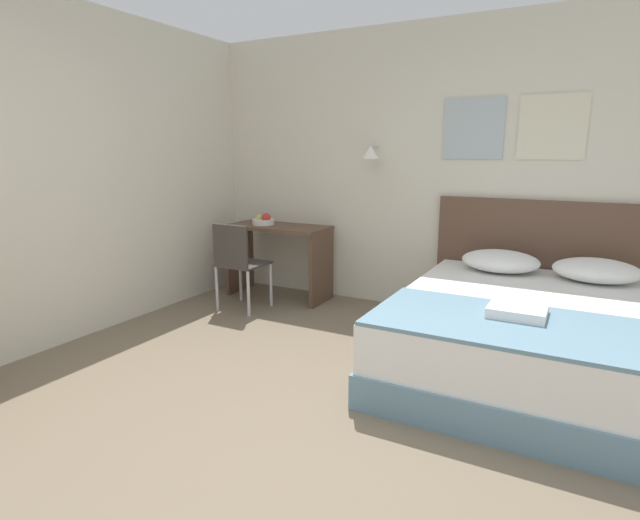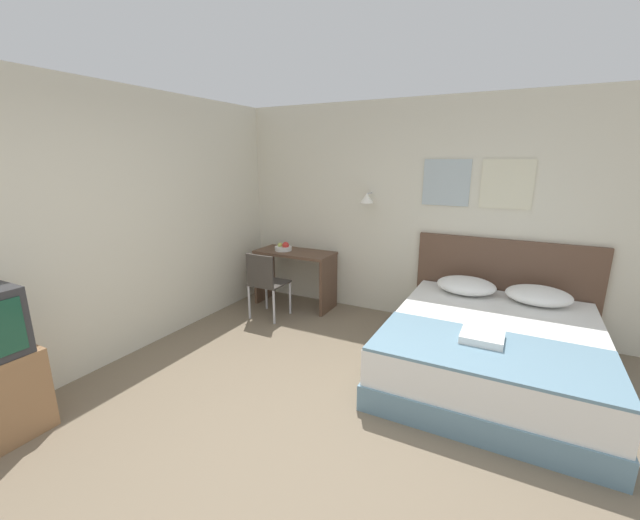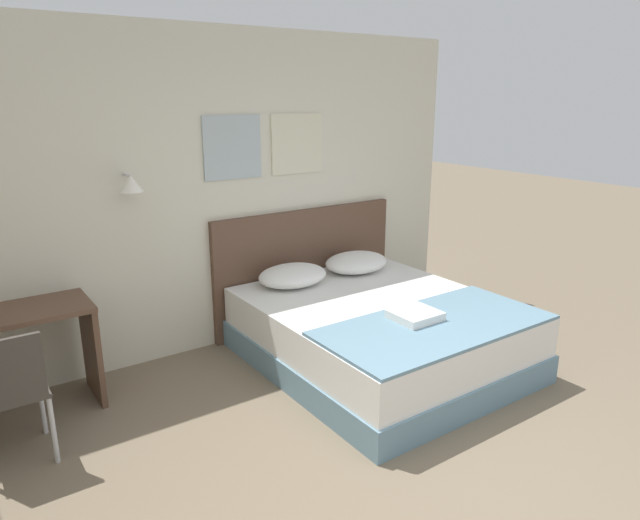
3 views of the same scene
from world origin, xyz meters
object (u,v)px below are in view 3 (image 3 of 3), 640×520
at_px(folded_towel_near_foot, 415,315).
at_px(desk_chair, 8,389).
at_px(headboard, 306,267).
at_px(bed, 379,333).
at_px(desk, 9,347).
at_px(throw_blanket, 436,325).
at_px(pillow_right, 356,262).
at_px(pillow_left, 293,275).

xyz_separation_m(folded_towel_near_foot, desk_chair, (-2.57, 0.64, -0.08)).
xyz_separation_m(headboard, folded_towel_near_foot, (-0.06, -1.53, 0.03)).
xyz_separation_m(bed, desk, (-2.55, 0.77, 0.26)).
height_order(throw_blanket, desk_chair, desk_chair).
relative_size(pillow_right, folded_towel_near_foot, 1.92).
bearing_deg(bed, pillow_left, 114.92).
bearing_deg(pillow_left, desk_chair, -165.95).
height_order(bed, pillow_right, pillow_right).
bearing_deg(desk, headboard, 6.71).
bearing_deg(pillow_left, pillow_right, 0.00).
distance_m(headboard, pillow_right, 0.48).
bearing_deg(pillow_right, folded_towel_near_foot, -108.77).
distance_m(headboard, desk_chair, 2.78).
bearing_deg(throw_blanket, pillow_right, 75.56).
xyz_separation_m(bed, throw_blanket, (0.00, -0.61, 0.28)).
bearing_deg(folded_towel_near_foot, pillow_left, 103.34).
height_order(headboard, throw_blanket, headboard).
bearing_deg(throw_blanket, bed, 90.00).
xyz_separation_m(headboard, pillow_right, (0.35, -0.32, 0.06)).
xyz_separation_m(headboard, throw_blanket, (0.00, -1.68, -0.01)).
bearing_deg(bed, pillow_right, 65.08).
bearing_deg(headboard, throw_blanket, -90.00).
bearing_deg(headboard, pillow_right, -42.35).
bearing_deg(pillow_left, throw_blanket, -75.56).
height_order(pillow_right, folded_towel_near_foot, pillow_right).
distance_m(pillow_right, folded_towel_near_foot, 1.28).
relative_size(desk, desk_chair, 1.25).
height_order(pillow_right, desk_chair, desk_chair).
xyz_separation_m(pillow_right, desk, (-2.90, 0.02, -0.10)).
relative_size(folded_towel_near_foot, desk_chair, 0.38).
bearing_deg(folded_towel_near_foot, bed, 82.28).
distance_m(pillow_right, desk_chair, 3.04).
relative_size(throw_blanket, desk, 1.64).
bearing_deg(desk, bed, -16.83).
bearing_deg(folded_towel_near_foot, desk_chair, 165.98).
height_order(headboard, pillow_left, headboard).
xyz_separation_m(bed, headboard, (0.00, 1.07, 0.29)).
xyz_separation_m(bed, desk_chair, (-2.63, 0.18, 0.24)).
bearing_deg(pillow_right, desk, 179.63).
bearing_deg(desk, pillow_right, -0.37).
distance_m(bed, folded_towel_near_foot, 0.56).
bearing_deg(throw_blanket, pillow_left, 104.44).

